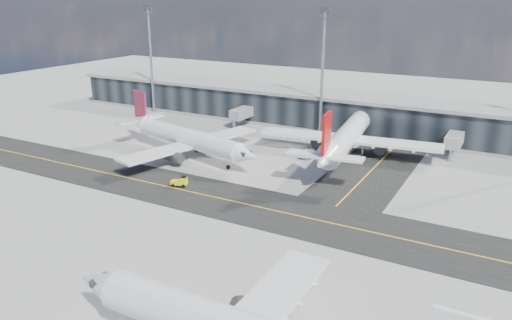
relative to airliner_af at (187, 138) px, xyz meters
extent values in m
plane|color=gray|center=(17.79, -19.76, -3.78)|extent=(300.00, 300.00, 0.00)
cube|color=black|center=(17.79, -15.76, -3.77)|extent=(180.00, 14.00, 0.02)
cube|color=black|center=(35.79, 15.24, -3.77)|extent=(14.00, 50.00, 0.02)
cube|color=yellow|center=(17.79, -15.76, -3.75)|extent=(180.00, 0.25, 0.01)
cube|color=yellow|center=(35.79, 15.24, -3.75)|extent=(0.25, 50.00, 0.01)
cube|color=black|center=(17.79, 35.24, 0.22)|extent=(150.00, 12.00, 8.00)
cube|color=gray|center=(17.79, 35.24, 4.62)|extent=(152.00, 13.00, 0.80)
cube|color=gray|center=(17.79, 35.24, -3.38)|extent=(150.00, 12.20, 0.80)
cube|color=gray|center=(-2.21, 27.24, -0.28)|extent=(3.00, 10.00, 2.40)
cylinder|color=gray|center=(-2.21, 22.24, -2.58)|extent=(0.60, 0.60, 2.40)
cube|color=gray|center=(47.79, 27.24, -0.28)|extent=(3.00, 10.00, 2.40)
cylinder|color=gray|center=(47.79, 22.24, -2.58)|extent=(0.60, 0.60, 2.40)
cylinder|color=gray|center=(-32.21, 28.24, 10.22)|extent=(0.70, 0.70, 28.00)
cube|color=#2D2D30|center=(-32.21, 28.24, 24.42)|extent=(2.50, 0.50, 1.40)
cylinder|color=gray|center=(17.79, 28.24, 10.22)|extent=(0.70, 0.70, 28.00)
cube|color=#2D2D30|center=(17.79, 28.24, 24.42)|extent=(2.50, 0.50, 1.40)
cylinder|color=white|center=(0.57, -0.14, 0.07)|extent=(28.90, 10.84, 3.85)
cone|color=white|center=(16.41, -4.18, 0.07)|extent=(5.61, 4.91, 3.85)
cone|color=white|center=(-15.74, 4.01, 0.64)|extent=(6.54, 5.15, 3.85)
cube|color=white|center=(1.50, -0.38, -0.90)|extent=(12.72, 32.87, 0.48)
cylinder|color=#2D2D30|center=(3.85, 4.97, -1.95)|extent=(4.46, 3.14, 2.21)
cylinder|color=#2D2D30|center=(1.01, -6.21, -1.95)|extent=(4.46, 3.14, 2.21)
cube|color=silver|center=(3.85, 4.97, -1.18)|extent=(1.96, 0.85, 0.77)
cube|color=silver|center=(1.01, -6.21, -1.18)|extent=(1.96, 0.85, 0.77)
cube|color=maroon|center=(-15.28, 3.89, 4.68)|extent=(4.02, 1.42, 5.96)
cube|color=white|center=(-15.74, 4.01, 1.22)|extent=(5.45, 11.85, 0.34)
cube|color=#2D2D30|center=(15.94, -4.06, 0.45)|extent=(2.39, 2.52, 0.67)
cylinder|color=gray|center=(11.75, -2.99, -2.63)|extent=(0.28, 0.28, 1.92)
cylinder|color=black|center=(11.75, -2.99, -3.35)|extent=(0.92, 0.54, 0.87)
cylinder|color=black|center=(0.34, 2.89, -3.25)|extent=(1.14, 0.73, 1.06)
cylinder|color=black|center=(-1.08, -2.70, -3.25)|extent=(1.14, 0.73, 1.06)
cylinder|color=white|center=(28.70, 15.93, 0.59)|extent=(8.36, 33.06, 4.37)
cone|color=white|center=(26.42, 34.36, 0.59)|extent=(5.01, 5.96, 4.37)
cone|color=white|center=(31.05, -3.04, 1.25)|extent=(5.14, 7.04, 4.37)
cube|color=white|center=(28.57, 17.02, -0.50)|extent=(37.53, 9.98, 0.55)
cylinder|color=#2D2D30|center=(21.93, 17.30, -1.70)|extent=(3.06, 4.86, 2.51)
cylinder|color=#2D2D30|center=(34.94, 18.91, -1.70)|extent=(3.06, 4.86, 2.51)
cube|color=silver|center=(21.93, 17.30, -0.83)|extent=(0.70, 2.22, 0.87)
cube|color=silver|center=(34.94, 18.91, -0.83)|extent=(0.70, 2.22, 0.87)
cube|color=#B80D0C|center=(30.98, -2.50, 5.83)|extent=(1.05, 4.61, 6.77)
cube|color=white|center=(31.05, -3.04, 1.90)|extent=(13.39, 4.65, 0.38)
cube|color=#2D2D30|center=(26.48, 33.82, 1.03)|extent=(2.65, 2.46, 0.76)
cylinder|color=gray|center=(27.09, 28.94, -2.47)|extent=(0.29, 0.29, 2.18)
cylinder|color=black|center=(27.09, 28.94, -3.29)|extent=(0.50, 1.02, 0.98)
cylinder|color=black|center=(25.58, 14.45, -3.18)|extent=(0.69, 1.26, 1.20)
cylinder|color=black|center=(32.09, 15.25, -3.18)|extent=(0.69, 1.26, 1.20)
cone|color=silver|center=(24.72, -47.94, 0.14)|extent=(4.93, 3.96, 3.92)
cylinder|color=#2D2D30|center=(39.36, -41.94, -1.92)|extent=(4.13, 2.29, 2.25)
cube|color=silver|center=(39.36, -41.94, -1.13)|extent=(1.96, 0.41, 0.78)
cube|color=#2D2D30|center=(25.21, -47.94, 0.53)|extent=(1.98, 2.17, 0.69)
cube|color=#D3DD0B|center=(9.02, -14.62, -3.08)|extent=(3.09, 2.18, 0.66)
cube|color=#D3DD0B|center=(9.82, -14.34, -2.47)|extent=(1.38, 1.50, 0.85)
cube|color=black|center=(9.82, -14.34, -2.14)|extent=(1.28, 1.42, 0.23)
cylinder|color=black|center=(9.70, -13.73, -3.45)|extent=(0.70, 0.44, 0.66)
cylinder|color=black|center=(10.11, -14.88, -3.45)|extent=(0.70, 0.44, 0.66)
cylinder|color=black|center=(7.93, -14.36, -3.45)|extent=(0.70, 0.44, 0.66)
cylinder|color=black|center=(8.34, -15.51, -3.45)|extent=(0.70, 0.44, 0.66)
imported|color=white|center=(21.69, 11.20, -3.05)|extent=(3.47, 5.63, 1.46)
camera|label=1|loc=(59.41, -78.60, 27.77)|focal=35.00mm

